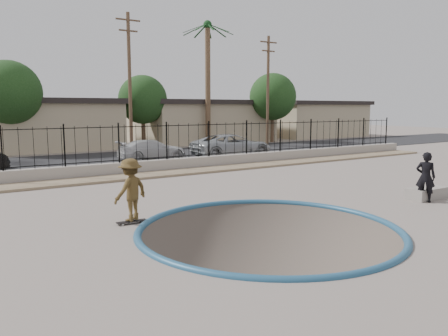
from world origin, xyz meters
name	(u,v)px	position (x,y,z in m)	size (l,w,h in m)	color
ground	(109,192)	(0.00, 12.00, -1.10)	(120.00, 120.00, 2.20)	slate
bowl_pit	(269,230)	(0.00, -1.00, 0.00)	(6.84, 6.84, 1.80)	#494038
coping_ring	(269,230)	(0.00, -1.00, 0.00)	(7.04, 7.04, 0.20)	navy
rock_strip	(128,177)	(0.00, 9.20, 0.06)	(42.00, 1.60, 0.11)	#9B8566
retaining_wall	(120,169)	(0.00, 10.30, 0.30)	(42.00, 0.45, 0.60)	gray
fence	(119,144)	(0.00, 10.30, 1.50)	(40.00, 0.04, 1.80)	black
street	(81,161)	(0.00, 17.00, 0.02)	(90.00, 8.00, 0.04)	black
house_center	(47,123)	(0.00, 26.50, 1.97)	(10.60, 8.60, 3.90)	tan
house_east	(202,121)	(14.00, 26.50, 1.97)	(12.60, 8.60, 3.90)	tan
house_east_far	(309,118)	(28.00, 26.50, 1.97)	(11.60, 8.60, 3.90)	tan
palm_right	(208,57)	(12.00, 22.00, 7.33)	(2.30, 2.30, 10.30)	brown
utility_pole_mid	(130,82)	(4.00, 19.00, 4.96)	(1.70, 0.24, 9.50)	#473323
utility_pole_right	(268,89)	(16.00, 19.00, 4.70)	(1.70, 0.24, 9.00)	#473323
street_tree_left	(9,93)	(-3.00, 23.00, 4.19)	(4.32, 4.32, 6.36)	#473323
street_tree_mid	(143,100)	(7.00, 24.00, 3.84)	(3.96, 3.96, 5.83)	#473323
street_tree_right	(273,97)	(19.00, 22.00, 4.19)	(4.32, 4.32, 6.36)	#473323
skater	(131,193)	(-2.80, 1.60, 0.87)	(1.12, 0.64, 1.73)	brown
skateboard	(132,221)	(-2.80, 1.60, 0.06)	(0.86, 0.24, 0.07)	black
videographer	(426,177)	(6.69, -1.19, 0.86)	(0.63, 0.41, 1.72)	black
concrete_ledge	(427,193)	(7.23, -0.94, 0.20)	(1.60, 0.70, 0.40)	gray
car_c	(152,150)	(3.78, 15.00, 0.65)	(1.71, 4.21, 1.22)	silver
car_d	(232,145)	(8.69, 13.51, 0.78)	(2.45, 5.32, 1.48)	#9EA2A6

